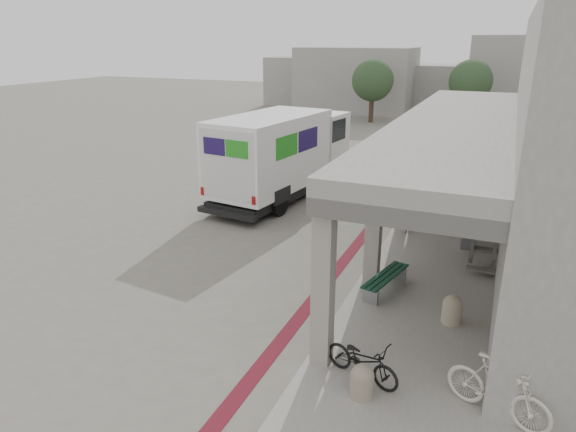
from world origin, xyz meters
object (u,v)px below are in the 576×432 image
at_px(utility_cabinet, 469,232).
at_px(bicycle_black, 362,360).
at_px(bicycle_cream, 498,389).
at_px(fedex_truck, 283,153).
at_px(bench, 385,280).

height_order(utility_cabinet, bicycle_black, utility_cabinet).
bearing_deg(utility_cabinet, bicycle_cream, -88.53).
bearing_deg(bicycle_cream, utility_cabinet, 30.43).
xyz_separation_m(fedex_truck, bench, (5.92, -7.00, -1.42)).
bearing_deg(bicycle_black, bench, 25.31).
distance_m(fedex_truck, bicycle_cream, 13.97).
xyz_separation_m(bench, bicycle_cream, (2.80, -3.85, 0.23)).
relative_size(fedex_truck, bicycle_cream, 4.54).
bearing_deg(utility_cabinet, bicycle_black, -106.11).
height_order(bench, bicycle_black, bicycle_black).
relative_size(bench, bicycle_cream, 1.06).
bearing_deg(utility_cabinet, fedex_truck, 151.52).
height_order(bicycle_black, bicycle_cream, bicycle_cream).
relative_size(fedex_truck, bicycle_black, 5.29).
height_order(fedex_truck, bicycle_black, fedex_truck).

